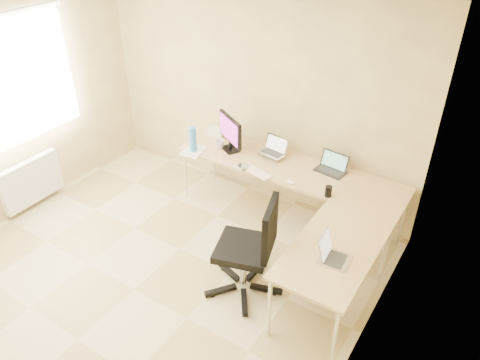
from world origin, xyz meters
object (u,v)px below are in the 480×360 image
Objects in this scene: monitor at (230,133)px; mug at (220,144)px; laptop_black at (331,164)px; desk_return at (330,278)px; desk_fan at (232,129)px; keyboard at (256,171)px; laptop_return at (336,251)px; desk_main at (287,193)px; laptop_center at (273,146)px; water_bottle at (193,140)px; office_chair at (243,250)px.

mug is (-0.13, -0.03, -0.16)m from monitor.
laptop_black is at bearing 38.88° from monitor.
desk_fan is (-1.86, 1.18, 0.52)m from desk_return.
keyboard is 0.81m from desk_fan.
desk_fan is (0.02, 0.24, 0.10)m from mug.
laptop_return reaches higher than desk_return.
monitor is (-0.77, -0.03, 0.58)m from desk_main.
laptop_black reaches higher than mug.
laptop_center reaches higher than desk_return.
desk_return is 1.46m from keyboard.
laptop_center is (-0.27, 0.08, 0.51)m from desk_main.
water_bottle is 2.32m from laptop_return.
office_chair is (-0.25, -1.39, -0.33)m from laptop_black.
office_chair is (0.17, -1.24, 0.13)m from desk_main.
laptop_center reaches higher than laptop_return.
desk_main is 8.86× the size of laptop_center.
desk_return is at bearing 1.11° from monitor.
desk_main is at bearing -8.24° from laptop_center.
office_chair is at bearing -48.58° from keyboard.
desk_fan reaches higher than desk_return.
office_chair is (1.08, -1.17, -0.28)m from mug.
monitor is at bearing 110.98° from office_chair.
desk_return is 1.36m from laptop_black.
desk_main is 1.26m from office_chair.
mug is 0.36× the size of desk_fan.
laptop_center is 0.40m from keyboard.
water_bottle is 0.53m from desk_fan.
laptop_center is 1.79m from laptop_return.
desk_fan is (-0.11, 0.21, -0.06)m from monitor.
laptop_black is 1.07× the size of water_bottle.
office_chair is at bearing -35.80° from water_bottle.
desk_fan is at bearing -174.32° from laptop_black.
mug is 0.34m from water_bottle.
water_bottle is (-1.13, -0.30, 0.52)m from desk_main.
monitor is 0.21m from mug.
laptop_black is 1.32m from desk_fan.
desk_main is at bearing -20.17° from desk_fan.
desk_return is 3.20× the size of keyboard.
desk_main is at bearing 134.27° from desk_return.
laptop_black is at bearing 16.21° from water_bottle.
water_bottle reaches higher than keyboard.
monitor is 1.65× the size of water_bottle.
desk_fan and office_chair have the same top height.
desk_fan is 1.81m from office_chair.
laptop_return is (2.16, -0.85, -0.05)m from water_bottle.
water_bottle is (-0.22, -0.23, 0.10)m from mug.
desk_fan is at bearing -179.14° from laptop_center.
desk_fan is (0.24, 0.48, 0.00)m from water_bottle.
desk_fan is at bearing 63.49° from water_bottle.
water_bottle is at bearing -163.14° from keyboard.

